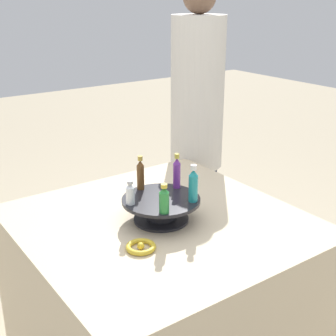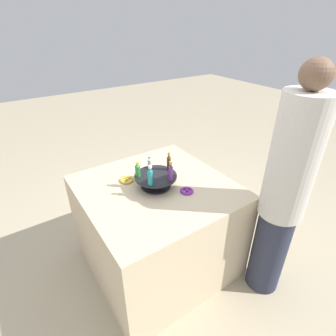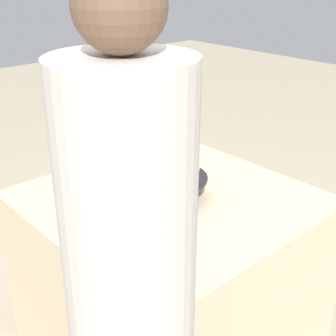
% 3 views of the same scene
% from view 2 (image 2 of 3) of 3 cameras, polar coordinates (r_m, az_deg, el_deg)
% --- Properties ---
extents(ground_plane, '(12.00, 12.00, 0.00)m').
position_cam_2_polar(ground_plane, '(2.27, -2.20, -19.49)').
color(ground_plane, tan).
extents(party_table, '(0.98, 0.98, 0.73)m').
position_cam_2_polar(party_table, '(2.01, -2.40, -12.68)').
color(party_table, beige).
rests_on(party_table, ground_plane).
extents(display_stand, '(0.28, 0.28, 0.09)m').
position_cam_2_polar(display_stand, '(1.76, -2.69, -2.54)').
color(display_stand, black).
rests_on(display_stand, party_table).
extents(bottle_brown, '(0.03, 0.03, 0.13)m').
position_cam_2_polar(bottle_brown, '(1.77, 0.19, 1.34)').
color(bottle_brown, brown).
rests_on(bottle_brown, display_stand).
extents(bottle_clear, '(0.03, 0.03, 0.09)m').
position_cam_2_polar(bottle_clear, '(1.82, -4.01, 1.25)').
color(bottle_clear, silver).
rests_on(bottle_clear, display_stand).
extents(bottle_green, '(0.03, 0.03, 0.10)m').
position_cam_2_polar(bottle_green, '(1.72, -6.63, -0.39)').
color(bottle_green, '#288438').
rests_on(bottle_green, display_stand).
extents(bottle_teal, '(0.03, 0.03, 0.14)m').
position_cam_2_polar(bottle_teal, '(1.61, -3.89, -1.77)').
color(bottle_teal, teal).
rests_on(bottle_teal, display_stand).
extents(bottle_purple, '(0.03, 0.03, 0.14)m').
position_cam_2_polar(bottle_purple, '(1.65, 0.58, -0.84)').
color(bottle_purple, '#702D93').
rests_on(bottle_purple, display_stand).
extents(ribbon_bow_purple, '(0.09, 0.09, 0.03)m').
position_cam_2_polar(ribbon_bow_purple, '(1.73, 4.12, -4.97)').
color(ribbon_bow_purple, purple).
rests_on(ribbon_bow_purple, party_table).
extents(ribbon_bow_gold, '(0.10, 0.10, 0.02)m').
position_cam_2_polar(ribbon_bow_gold, '(1.86, -8.93, -2.55)').
color(ribbon_bow_gold, gold).
rests_on(ribbon_bow_gold, party_table).
extents(person_figure, '(0.27, 0.27, 1.57)m').
position_cam_2_polar(person_figure, '(1.74, 23.88, -5.41)').
color(person_figure, '#282D42').
rests_on(person_figure, ground_plane).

